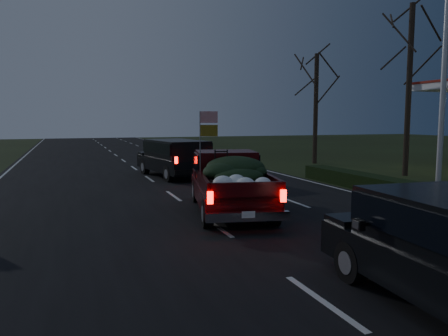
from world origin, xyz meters
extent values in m
plane|color=black|center=(0.00, 0.00, 0.00)|extent=(120.00, 120.00, 0.00)
cube|color=black|center=(0.00, 0.00, 0.01)|extent=(14.00, 120.00, 0.02)
cube|color=black|center=(7.80, 3.00, 0.30)|extent=(1.00, 10.00, 0.60)
cylinder|color=silver|center=(9.50, 2.00, 4.50)|extent=(0.20, 0.20, 9.00)
cylinder|color=black|center=(12.50, 7.00, 4.25)|extent=(0.28, 0.28, 8.50)
cylinder|color=black|center=(11.50, 14.00, 3.50)|extent=(0.28, 0.28, 7.00)
cube|color=#35070A|center=(1.00, 1.76, 0.60)|extent=(3.00, 5.34, 0.55)
cube|color=#35070A|center=(1.19, 2.65, 1.36)|extent=(2.15, 1.96, 0.91)
cube|color=black|center=(1.19, 2.65, 1.46)|extent=(2.23, 1.88, 0.55)
cube|color=#35070A|center=(0.73, 0.48, 0.91)|extent=(2.40, 3.14, 0.06)
ellipsoid|color=black|center=(0.89, 0.96, 1.36)|extent=(1.95, 2.10, 0.60)
cylinder|color=gray|center=(0.12, 1.95, 2.06)|extent=(0.03, 0.03, 2.01)
cube|color=red|center=(0.38, 1.89, 2.90)|extent=(0.52, 0.13, 0.34)
cube|color=gold|center=(0.38, 1.89, 2.50)|extent=(0.52, 0.13, 0.34)
cube|color=black|center=(1.34, 10.49, 0.67)|extent=(2.94, 5.45, 0.65)
cube|color=black|center=(1.38, 10.22, 1.40)|extent=(2.60, 4.05, 0.86)
cube|color=black|center=(1.38, 10.22, 1.49)|extent=(2.69, 3.96, 0.52)
cube|color=black|center=(0.59, -5.04, 1.19)|extent=(0.11, 0.23, 0.16)
camera|label=1|loc=(-3.64, -10.58, 2.82)|focal=35.00mm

